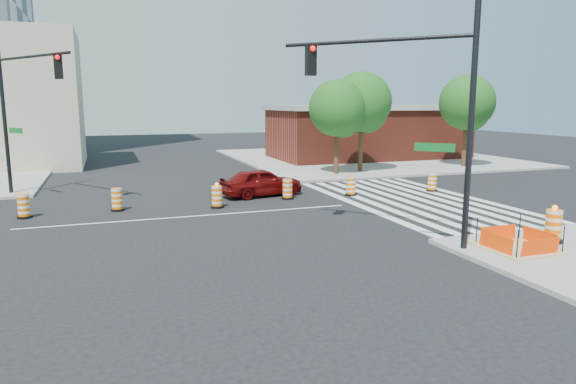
# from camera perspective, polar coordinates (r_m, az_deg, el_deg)

# --- Properties ---
(ground) EXTENTS (120.00, 120.00, 0.00)m
(ground) POSITION_cam_1_polar(r_m,az_deg,el_deg) (22.37, -10.49, -2.67)
(ground) COLOR black
(ground) RESTS_ON ground
(sidewalk_ne) EXTENTS (22.00, 22.00, 0.15)m
(sidewalk_ne) POSITION_cam_1_polar(r_m,az_deg,el_deg) (45.23, 8.75, 3.77)
(sidewalk_ne) COLOR gray
(sidewalk_ne) RESTS_ON ground
(crosswalk_east) EXTENTS (6.75, 13.50, 0.01)m
(crosswalk_east) POSITION_cam_1_polar(r_m,az_deg,el_deg) (26.34, 13.73, -0.88)
(crosswalk_east) COLOR silver
(crosswalk_east) RESTS_ON ground
(lane_centerline) EXTENTS (14.00, 0.12, 0.01)m
(lane_centerline) POSITION_cam_1_polar(r_m,az_deg,el_deg) (22.37, -10.50, -2.65)
(lane_centerline) COLOR silver
(lane_centerline) RESTS_ON ground
(excavation_pit) EXTENTS (2.20, 2.20, 0.90)m
(excavation_pit) POSITION_cam_1_polar(r_m,az_deg,el_deg) (18.22, 24.17, -5.54)
(excavation_pit) COLOR tan
(excavation_pit) RESTS_ON ground
(brick_storefront) EXTENTS (16.50, 8.50, 4.60)m
(brick_storefront) POSITION_cam_1_polar(r_m,az_deg,el_deg) (45.05, 8.82, 6.61)
(brick_storefront) COLOR maroon
(brick_storefront) RESTS_ON ground
(red_coupe) EXTENTS (4.55, 2.47, 1.47)m
(red_coupe) POSITION_cam_1_polar(r_m,az_deg,el_deg) (26.72, -2.99, 1.12)
(red_coupe) COLOR #5E0808
(red_coupe) RESTS_ON ground
(signal_pole_se) EXTENTS (4.60, 4.81, 8.60)m
(signal_pole_se) POSITION_cam_1_polar(r_m,az_deg,el_deg) (17.38, 13.89, 11.15)
(signal_pole_se) COLOR black
(signal_pole_se) RESTS_ON ground
(signal_pole_nw) EXTENTS (3.74, 5.61, 8.73)m
(signal_pole_nw) POSITION_cam_1_polar(r_m,az_deg,el_deg) (28.61, -27.69, 9.87)
(signal_pole_nw) COLOR black
(signal_pole_nw) RESTS_ON ground
(pit_drum) EXTENTS (0.65, 0.65, 1.28)m
(pit_drum) POSITION_cam_1_polar(r_m,az_deg,el_deg) (19.43, 27.38, -3.47)
(pit_drum) COLOR black
(pit_drum) RESTS_ON ground
(tree_north_c) EXTENTS (3.72, 3.71, 6.31)m
(tree_north_c) POSITION_cam_1_polar(r_m,az_deg,el_deg) (34.08, 5.51, 8.90)
(tree_north_c) COLOR #382314
(tree_north_c) RESTS_ON ground
(tree_north_d) EXTENTS (4.05, 4.05, 6.89)m
(tree_north_d) POSITION_cam_1_polar(r_m,az_deg,el_deg) (35.67, 8.21, 9.51)
(tree_north_d) COLOR #382314
(tree_north_d) RESTS_ON ground
(tree_north_e) EXTENTS (4.02, 4.02, 6.84)m
(tree_north_e) POSITION_cam_1_polar(r_m,az_deg,el_deg) (40.33, 19.28, 9.04)
(tree_north_e) COLOR #382314
(tree_north_e) RESTS_ON ground
(median_drum_1) EXTENTS (0.60, 0.60, 1.02)m
(median_drum_1) POSITION_cam_1_polar(r_m,az_deg,el_deg) (24.26, -27.30, -1.48)
(median_drum_1) COLOR black
(median_drum_1) RESTS_ON ground
(median_drum_2) EXTENTS (0.60, 0.60, 1.02)m
(median_drum_2) POSITION_cam_1_polar(r_m,az_deg,el_deg) (24.26, -18.45, -0.88)
(median_drum_2) COLOR black
(median_drum_2) RESTS_ON ground
(median_drum_3) EXTENTS (0.60, 0.60, 1.18)m
(median_drum_3) POSITION_cam_1_polar(r_m,az_deg,el_deg) (23.90, -7.90, -0.60)
(median_drum_3) COLOR black
(median_drum_3) RESTS_ON ground
(median_drum_4) EXTENTS (0.60, 0.60, 1.02)m
(median_drum_4) POSITION_cam_1_polar(r_m,az_deg,el_deg) (25.82, -0.06, 0.26)
(median_drum_4) COLOR black
(median_drum_4) RESTS_ON ground
(median_drum_5) EXTENTS (0.60, 0.60, 1.02)m
(median_drum_5) POSITION_cam_1_polar(r_m,az_deg,el_deg) (27.01, 7.00, 0.61)
(median_drum_5) COLOR black
(median_drum_5) RESTS_ON ground
(median_drum_6) EXTENTS (0.60, 0.60, 1.02)m
(median_drum_6) POSITION_cam_1_polar(r_m,az_deg,el_deg) (29.18, 15.73, 1.00)
(median_drum_6) COLOR black
(median_drum_6) RESTS_ON ground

